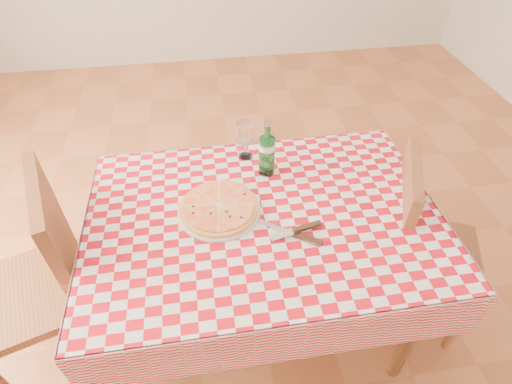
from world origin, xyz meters
TOP-DOWN VIEW (x-y plane):
  - dining_table at (0.00, 0.00)m, footprint 1.20×0.80m
  - tablecloth at (0.00, 0.00)m, footprint 1.30×0.90m
  - chair_near at (0.67, -0.01)m, footprint 0.53×0.53m
  - chair_far at (-0.86, 0.02)m, footprint 0.54×0.54m
  - pizza_plate at (-0.16, 0.04)m, footprint 0.34×0.34m
  - water_bottle at (0.05, 0.24)m, footprint 0.08×0.08m
  - wine_glass at (-0.02, 0.35)m, footprint 0.09×0.09m
  - cutlery at (0.08, -0.11)m, footprint 0.30×0.26m

SIDE VIEW (x-z plane):
  - chair_near at x=0.67m, z-range 0.06..0.96m
  - chair_far at x=-0.86m, z-range 0.07..1.02m
  - dining_table at x=0.00m, z-range 0.28..1.03m
  - tablecloth at x=0.00m, z-range 0.75..0.76m
  - cutlery at x=0.08m, z-range 0.76..0.79m
  - pizza_plate at x=-0.16m, z-range 0.76..0.80m
  - wine_glass at x=-0.02m, z-range 0.76..0.93m
  - water_bottle at x=0.05m, z-range 0.76..1.00m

